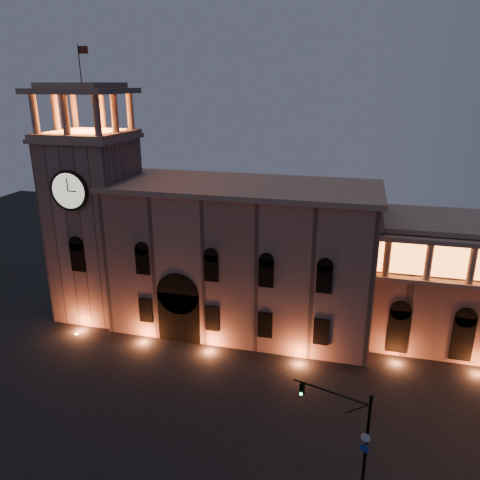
% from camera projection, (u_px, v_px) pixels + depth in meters
% --- Properties ---
extents(ground, '(160.00, 160.00, 0.00)m').
position_uv_depth(ground, '(201.00, 455.00, 37.50)').
color(ground, black).
rests_on(ground, ground).
extents(government_building, '(30.80, 12.80, 17.60)m').
position_uv_depth(government_building, '(242.00, 257.00, 55.34)').
color(government_building, '#866358').
rests_on(government_building, ground).
extents(clock_tower, '(9.80, 9.80, 32.40)m').
position_uv_depth(clock_tower, '(95.00, 218.00, 57.58)').
color(clock_tower, '#866358').
rests_on(clock_tower, ground).
extents(traffic_light, '(5.82, 2.03, 8.28)m').
position_uv_depth(traffic_light, '(352.00, 437.00, 33.40)').
color(traffic_light, black).
rests_on(traffic_light, ground).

